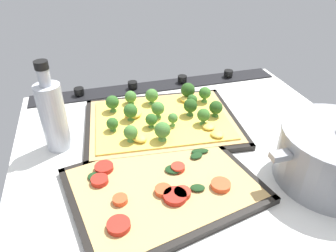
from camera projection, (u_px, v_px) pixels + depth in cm
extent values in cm
cube|color=silver|center=(190.00, 147.00, 72.38)|extent=(77.89, 66.58, 3.00)
cube|color=black|center=(158.00, 85.00, 95.32)|extent=(74.77, 7.00, 0.80)
cylinder|color=black|center=(228.00, 73.00, 99.95)|extent=(2.80, 2.80, 1.80)
cylinder|color=black|center=(182.00, 79.00, 96.39)|extent=(2.80, 2.80, 1.80)
cylinder|color=black|center=(133.00, 85.00, 92.82)|extent=(2.80, 2.80, 1.80)
cylinder|color=black|center=(79.00, 91.00, 89.26)|extent=(2.80, 2.80, 1.80)
cube|color=black|center=(162.00, 124.00, 77.25)|extent=(39.32, 31.23, 0.50)
cube|color=black|center=(154.00, 98.00, 88.08)|extent=(36.94, 4.47, 1.30)
cube|color=black|center=(173.00, 156.00, 65.98)|extent=(36.94, 4.47, 1.30)
cube|color=black|center=(231.00, 116.00, 79.83)|extent=(3.68, 28.07, 1.30)
cube|color=black|center=(88.00, 130.00, 74.23)|extent=(3.68, 28.07, 1.30)
cube|color=tan|center=(162.00, 122.00, 76.84)|extent=(36.71, 28.63, 1.00)
cube|color=#EDC64C|center=(162.00, 119.00, 76.45)|extent=(33.73, 25.83, 0.40)
cone|color=#4D8B3F|center=(192.00, 104.00, 81.42)|extent=(1.48, 1.48, 0.85)
sphere|color=#2D5B23|center=(192.00, 100.00, 80.63)|extent=(2.69, 2.69, 2.69)
cone|color=#68AD54|center=(152.00, 102.00, 82.45)|extent=(1.88, 1.88, 1.14)
sphere|color=#427533|center=(152.00, 95.00, 81.43)|extent=(3.41, 3.41, 3.41)
cone|color=#68AD54|center=(173.00, 123.00, 73.43)|extent=(1.30, 1.30, 1.20)
sphere|color=#427533|center=(173.00, 118.00, 72.62)|extent=(2.36, 2.36, 2.36)
cone|color=#4D8B3F|center=(113.00, 109.00, 79.10)|extent=(1.86, 1.86, 1.29)
sphere|color=#2D5B23|center=(112.00, 102.00, 78.06)|extent=(3.37, 3.37, 3.37)
cone|color=#68AD54|center=(158.00, 115.00, 76.63)|extent=(1.77, 1.77, 1.29)
sphere|color=#427533|center=(158.00, 108.00, 75.62)|extent=(3.21, 3.21, 3.21)
cone|color=#427635|center=(190.00, 112.00, 77.49)|extent=(1.87, 1.87, 1.38)
sphere|color=#264C1C|center=(190.00, 106.00, 76.41)|extent=(3.39, 3.39, 3.39)
cone|color=#4D8B3F|center=(152.00, 125.00, 73.00)|extent=(1.54, 1.54, 1.01)
sphere|color=#2D5B23|center=(151.00, 119.00, 72.15)|extent=(2.80, 2.80, 2.80)
cone|color=#4D8B3F|center=(131.00, 117.00, 75.71)|extent=(1.87, 1.87, 1.19)
sphere|color=#2D5B23|center=(130.00, 111.00, 74.68)|extent=(3.40, 3.40, 3.40)
cone|color=#5B9F46|center=(203.00, 121.00, 74.04)|extent=(1.69, 1.69, 1.31)
sphere|color=#386B28|center=(204.00, 115.00, 73.05)|extent=(3.07, 3.07, 3.07)
cone|color=#427635|center=(215.00, 114.00, 77.19)|extent=(1.81, 1.81, 1.14)
sphere|color=#264C1C|center=(216.00, 107.00, 76.20)|extent=(3.28, 3.28, 3.28)
cone|color=#68AD54|center=(131.00, 139.00, 68.35)|extent=(1.71, 1.71, 1.10)
sphere|color=#427533|center=(131.00, 132.00, 67.41)|extent=(3.11, 3.11, 3.11)
cone|color=#5B9F46|center=(204.00, 99.00, 83.32)|extent=(1.76, 1.76, 1.37)
sphere|color=#386B28|center=(205.00, 93.00, 82.29)|extent=(3.19, 3.19, 3.19)
cone|color=#68AD54|center=(131.00, 102.00, 82.63)|extent=(1.71, 1.71, 0.81)
sphere|color=#427533|center=(131.00, 97.00, 81.77)|extent=(3.11, 3.11, 3.11)
cone|color=#68AD54|center=(163.00, 138.00, 68.35)|extent=(1.97, 1.97, 1.24)
sphere|color=#427533|center=(163.00, 131.00, 67.28)|extent=(3.58, 3.58, 3.58)
cone|color=#4D8B3F|center=(113.00, 129.00, 71.88)|extent=(1.51, 1.51, 0.82)
sphere|color=#2D5B23|center=(112.00, 123.00, 71.09)|extent=(2.75, 2.75, 2.75)
cone|color=#427635|center=(188.00, 97.00, 84.79)|extent=(2.09, 2.09, 1.18)
sphere|color=#264C1C|center=(188.00, 90.00, 83.69)|extent=(3.80, 3.80, 3.80)
ellipsoid|color=#EDC64C|center=(133.00, 114.00, 77.07)|extent=(5.54, 5.46, 1.44)
ellipsoid|color=#EDC64C|center=(186.00, 100.00, 83.37)|extent=(4.48, 4.75, 1.34)
ellipsoid|color=#EDC64C|center=(217.00, 134.00, 69.84)|extent=(3.91, 4.03, 1.08)
ellipsoid|color=#EDC64C|center=(209.00, 126.00, 72.61)|extent=(3.56, 3.69, 1.07)
ellipsoid|color=#EDC64C|center=(139.00, 137.00, 68.62)|extent=(4.56, 5.08, 1.46)
cube|color=black|center=(163.00, 187.00, 58.90)|extent=(38.15, 32.30, 0.50)
cube|color=black|center=(138.00, 150.00, 67.94)|extent=(33.18, 7.89, 1.30)
cube|color=black|center=(198.00, 235.00, 49.42)|extent=(33.18, 7.89, 1.30)
cube|color=black|center=(233.00, 160.00, 64.92)|extent=(6.39, 25.83, 1.30)
cube|color=black|center=(77.00, 217.00, 52.45)|extent=(6.39, 25.83, 1.30)
cube|color=tan|center=(163.00, 184.00, 58.52)|extent=(35.32, 29.47, 0.90)
cylinder|color=#D14723|center=(220.00, 185.00, 56.97)|extent=(3.65, 3.65, 1.00)
cylinder|color=red|center=(182.00, 193.00, 55.34)|extent=(3.04, 3.04, 1.00)
cylinder|color=red|center=(178.00, 168.00, 61.06)|extent=(2.76, 2.76, 1.00)
cylinder|color=#D14723|center=(163.00, 190.00, 55.88)|extent=(3.06, 3.06, 1.00)
cylinder|color=#B22319|center=(104.00, 168.00, 61.08)|extent=(3.67, 3.67, 1.00)
cylinder|color=#B22319|center=(119.00, 225.00, 49.43)|extent=(3.81, 3.81, 1.00)
cylinder|color=#B22319|center=(175.00, 196.00, 54.67)|extent=(4.17, 4.17, 1.00)
cylinder|color=#B22319|center=(100.00, 180.00, 58.04)|extent=(3.24, 3.24, 1.00)
cylinder|color=#D14723|center=(120.00, 200.00, 53.98)|extent=(2.63, 2.63, 1.00)
ellipsoid|color=#193819|center=(96.00, 177.00, 59.02)|extent=(4.08, 3.96, 0.60)
ellipsoid|color=#193819|center=(197.00, 156.00, 64.41)|extent=(3.31, 2.75, 0.60)
ellipsoid|color=#193819|center=(198.00, 188.00, 56.57)|extent=(3.10, 2.52, 0.60)
ellipsoid|color=#193819|center=(199.00, 151.00, 65.61)|extent=(3.92, 2.14, 0.60)
ellipsoid|color=#193819|center=(174.00, 169.00, 60.83)|extent=(4.27, 3.62, 0.60)
cylinder|color=gray|center=(334.00, 158.00, 58.67)|extent=(20.94, 20.94, 10.04)
cube|color=gray|center=(280.00, 156.00, 54.11)|extent=(3.60, 2.00, 1.20)
cylinder|color=#B7BCC6|center=(54.00, 118.00, 65.99)|extent=(5.44, 5.44, 15.08)
cylinder|color=#B7BCC6|center=(44.00, 77.00, 60.90)|extent=(2.45, 2.45, 3.50)
cylinder|color=black|center=(41.00, 65.00, 59.51)|extent=(2.72, 2.72, 1.60)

